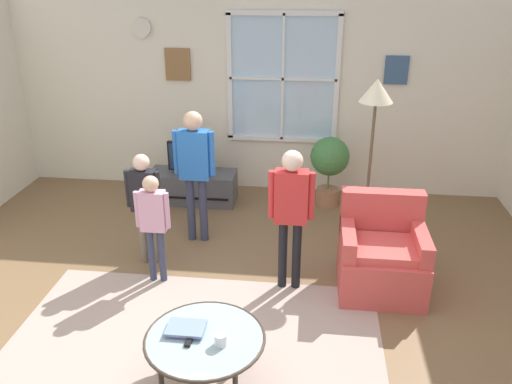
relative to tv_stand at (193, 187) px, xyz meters
The scene contains 16 objects.
ground_plane 2.65m from the tv_stand, 73.08° to the right, with size 6.90×6.77×0.02m, color brown.
back_wall 1.52m from the tv_stand, 38.26° to the left, with size 6.30×0.17×2.69m.
area_rug 2.82m from the tv_stand, 77.20° to the right, with size 2.98×1.94×0.01m, color tan.
tv_stand is the anchor object (origin of this frame).
television 0.41m from the tv_stand, 90.00° to the right, with size 0.58×0.08×0.40m.
armchair 2.76m from the tv_stand, 38.35° to the right, with size 0.76×0.74×0.87m.
coffee_table 3.23m from the tv_stand, 75.44° to the right, with size 0.84×0.84×0.43m.
book_stack 3.15m from the tv_stand, 77.75° to the right, with size 0.27×0.19×0.04m.
cup 3.33m from the tv_stand, 73.65° to the right, with size 0.09×0.09×0.09m, color white.
remote_near_books 3.26m from the tv_stand, 77.30° to the right, with size 0.04×0.14×0.02m, color black.
person_blue_shirt 1.26m from the tv_stand, 74.08° to the right, with size 0.43×0.20×1.44m.
person_black_shirt 1.62m from the tv_stand, 93.85° to the right, with size 0.35×0.16×1.16m.
person_red_shirt 2.33m from the tv_stand, 53.67° to the right, with size 0.41×0.18×1.35m.
person_pink_shirt 1.90m from the tv_stand, 87.53° to the right, with size 0.32×0.15×1.07m.
potted_plant_by_window 1.75m from the tv_stand, ahead, with size 0.47×0.47×0.88m.
floor_lamp 2.65m from the tv_stand, 26.16° to the right, with size 0.32×0.32×1.81m.
Camera 1 is at (0.71, -3.39, 2.76)m, focal length 36.25 mm.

